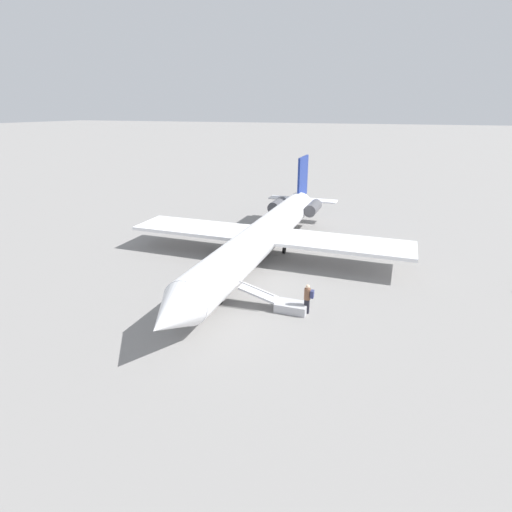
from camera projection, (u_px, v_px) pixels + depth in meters
The scene contains 4 objects.
ground_plane at pixel (262, 261), 30.15m from camera, with size 600.00×600.00×0.00m, color gray.
airplane_main at pixel (266, 234), 30.27m from camera, with size 28.80×21.72×6.48m.
boarding_stairs at pixel (285, 304), 22.77m from camera, with size 1.13×4.03×1.64m.
passenger at pixel (308, 297), 22.20m from camera, with size 0.36×0.54×1.74m.
Camera 1 is at (26.42, 9.70, 10.85)m, focal length 28.00 mm.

